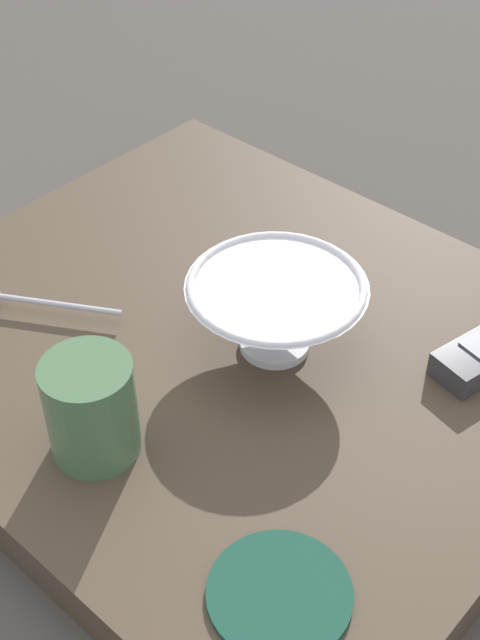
{
  "coord_description": "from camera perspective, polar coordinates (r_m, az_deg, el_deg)",
  "views": [
    {
      "loc": [
        0.43,
        -0.46,
        0.62
      ],
      "look_at": [
        0.01,
        0.01,
        0.07
      ],
      "focal_mm": 48.82,
      "sensor_mm": 36.0,
      "label": 1
    }
  ],
  "objects": [
    {
      "name": "coffee_mug",
      "position": [
        0.73,
        -9.72,
        -5.75
      ],
      "size": [
        0.08,
        0.08,
        0.09
      ],
      "color": "#4C724C",
      "rests_on": "table"
    },
    {
      "name": "ground_plane",
      "position": [
        0.88,
        -0.69,
        -3.21
      ],
      "size": [
        6.0,
        6.0,
        0.0
      ],
      "primitive_type": "plane",
      "color": "#47423D"
    },
    {
      "name": "table",
      "position": [
        0.87,
        -0.7,
        -2.08
      ],
      "size": [
        0.66,
        0.57,
        0.05
      ],
      "color": "#4C3D2D",
      "rests_on": "ground"
    },
    {
      "name": "drink_coaster",
      "position": [
        0.67,
        2.61,
        -17.49
      ],
      "size": [
        0.11,
        0.11,
        0.01
      ],
      "color": "#194738",
      "rests_on": "table"
    },
    {
      "name": "cereal_bowl",
      "position": [
        0.81,
        2.36,
        0.57
      ],
      "size": [
        0.17,
        0.17,
        0.08
      ],
      "color": "silver",
      "rests_on": "table"
    }
  ]
}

